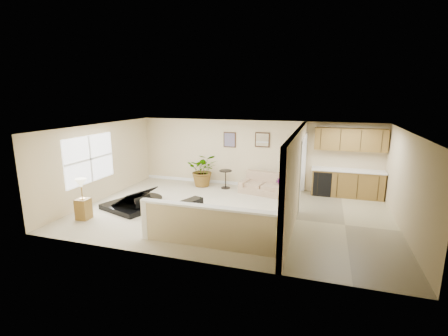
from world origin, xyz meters
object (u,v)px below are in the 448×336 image
(piano, at_px, (132,189))
(accent_table, at_px, (226,177))
(small_plant, at_px, (280,187))
(loveseat, at_px, (264,183))
(piano_bench, at_px, (192,206))
(palm_plant, at_px, (203,170))
(lamp_stand, at_px, (83,202))

(piano, distance_m, accent_table, 3.56)
(piano, height_order, small_plant, piano)
(piano, bearing_deg, loveseat, 55.77)
(piano_bench, bearing_deg, palm_plant, 104.39)
(loveseat, distance_m, accent_table, 1.47)
(small_plant, xyz_separation_m, lamp_stand, (-4.91, -4.01, 0.26))
(piano, relative_size, lamp_stand, 1.77)
(piano, xyz_separation_m, loveseat, (3.61, 2.72, -0.24))
(piano, height_order, piano_bench, piano)
(piano_bench, xyz_separation_m, accent_table, (0.16, 2.83, 0.22))
(piano_bench, height_order, accent_table, accent_table)
(accent_table, relative_size, lamp_stand, 0.59)
(piano, height_order, lamp_stand, piano)
(piano_bench, height_order, loveseat, loveseat)
(piano, relative_size, accent_table, 3.01)
(loveseat, bearing_deg, accent_table, -172.26)
(lamp_stand, bearing_deg, piano, 60.33)
(piano, distance_m, loveseat, 4.53)
(accent_table, relative_size, palm_plant, 0.50)
(loveseat, distance_m, palm_plant, 2.39)
(accent_table, bearing_deg, piano, -127.13)
(piano, relative_size, loveseat, 1.16)
(small_plant, bearing_deg, loveseat, -179.50)
(piano_bench, xyz_separation_m, small_plant, (2.19, 2.71, 0.02))
(lamp_stand, bearing_deg, accent_table, 55.06)
(accent_table, xyz_separation_m, small_plant, (2.02, -0.12, -0.20))
(small_plant, bearing_deg, lamp_stand, -140.74)
(piano, distance_m, palm_plant, 3.14)
(piano, relative_size, small_plant, 3.73)
(piano, distance_m, small_plant, 5.00)
(loveseat, relative_size, accent_table, 2.61)
(piano_bench, xyz_separation_m, palm_plant, (-0.74, 2.87, 0.40))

